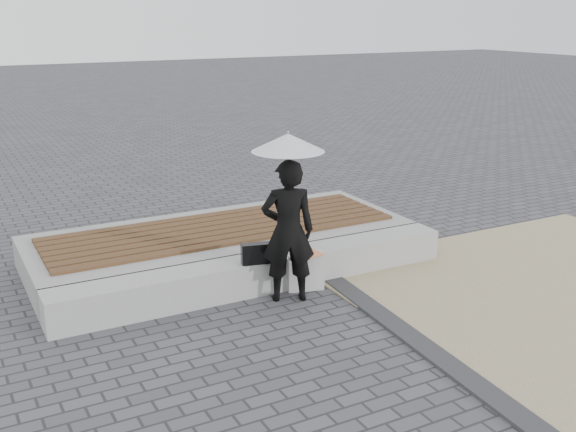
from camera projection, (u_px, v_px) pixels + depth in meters
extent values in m
plane|color=#4A4A4F|center=(331.00, 343.00, 6.83)|extent=(80.00, 80.00, 0.00)
cube|color=#313134|center=(423.00, 346.00, 6.74)|extent=(0.61, 5.20, 0.04)
cube|color=#ABABA6|center=(261.00, 273.00, 8.12)|extent=(5.00, 0.45, 0.40)
cube|color=gray|center=(222.00, 244.00, 9.14)|extent=(5.00, 2.00, 0.40)
imported|color=black|center=(288.00, 231.00, 7.64)|extent=(0.70, 0.58, 1.65)
cylinder|color=#B7B8BC|center=(288.00, 187.00, 7.50)|extent=(0.01, 0.01, 0.80)
cone|color=silver|center=(288.00, 142.00, 7.36)|extent=(0.80, 0.80, 0.20)
sphere|color=#B7B8BC|center=(288.00, 132.00, 7.32)|extent=(0.03, 0.03, 0.03)
cube|color=black|center=(256.00, 253.00, 7.83)|extent=(0.36, 0.20, 0.24)
cube|color=silver|center=(305.00, 271.00, 8.10)|extent=(0.46, 0.28, 0.45)
cube|color=#F43E50|center=(307.00, 254.00, 7.99)|extent=(0.35, 0.27, 0.01)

